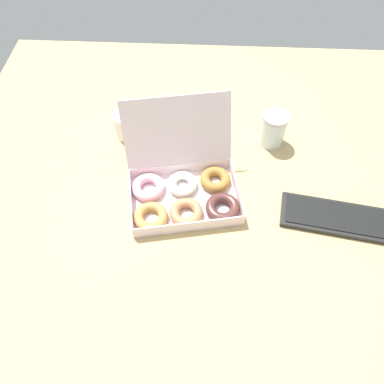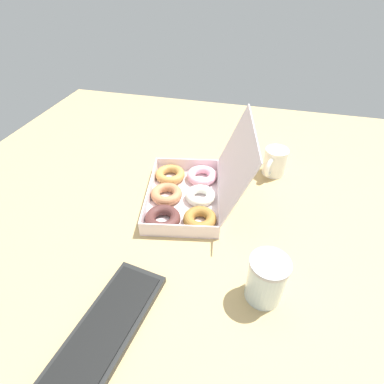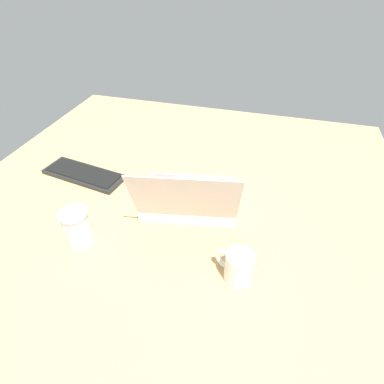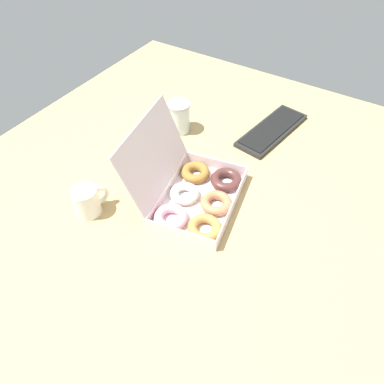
% 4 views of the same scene
% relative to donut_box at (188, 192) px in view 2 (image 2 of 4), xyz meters
% --- Properties ---
extents(ground_plane, '(1.80, 1.80, 0.02)m').
position_rel_donut_box_xyz_m(ground_plane, '(0.05, -0.02, -0.04)').
color(ground_plane, tan).
extents(donut_box, '(0.42, 0.39, 0.28)m').
position_rel_donut_box_xyz_m(donut_box, '(0.00, 0.00, 0.00)').
color(donut_box, white).
rests_on(donut_box, ground_plane).
extents(keyboard, '(0.38, 0.18, 0.02)m').
position_rel_donut_box_xyz_m(keyboard, '(0.50, -0.07, -0.02)').
color(keyboard, black).
rests_on(keyboard, ground_plane).
extents(coffee_mug, '(0.12, 0.09, 0.10)m').
position_rel_donut_box_xyz_m(coffee_mug, '(-0.23, 0.28, 0.02)').
color(coffee_mug, white).
rests_on(coffee_mug, ground_plane).
extents(glass_jar, '(0.09, 0.09, 0.13)m').
position_rel_donut_box_xyz_m(glass_jar, '(0.31, 0.27, 0.03)').
color(glass_jar, silver).
rests_on(glass_jar, ground_plane).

